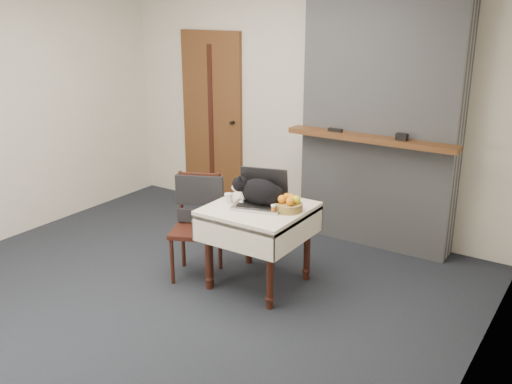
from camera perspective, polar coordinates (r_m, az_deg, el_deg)
ground at (r=4.87m, az=-7.06°, el=-9.73°), size 4.50×4.50×0.00m
room_shell at (r=4.69m, az=-4.20°, el=11.96°), size 4.52×4.01×2.61m
door at (r=6.72m, az=-4.40°, el=7.29°), size 0.82×0.10×2.00m
chimney at (r=5.53m, az=12.37°, el=7.67°), size 1.62×0.48×2.60m
side_table at (r=4.70m, az=0.26°, el=-2.77°), size 0.78×0.78×0.70m
laptop at (r=4.68m, az=0.50°, el=-0.44°), size 0.48×0.44×0.30m
cat at (r=4.65m, az=0.55°, el=-0.09°), size 0.55×0.29×0.26m
cream_jar at (r=4.76m, az=-2.76°, el=-0.61°), size 0.07×0.07×0.08m
pill_bottle at (r=4.49m, az=1.74°, el=-1.73°), size 0.04×0.04×0.08m
fruit_basket at (r=4.57m, az=3.28°, el=-1.24°), size 0.23×0.23×0.13m
desk_clutter at (r=4.61m, az=2.66°, el=-1.69°), size 0.13×0.09×0.01m
chair at (r=4.96m, az=-5.82°, el=-1.88°), size 0.53×0.53×0.90m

